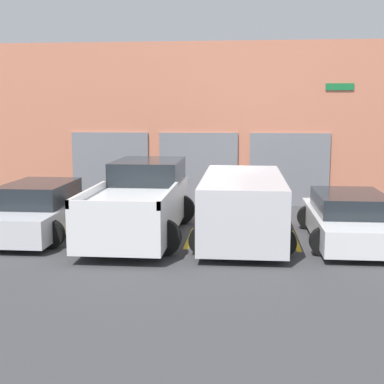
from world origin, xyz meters
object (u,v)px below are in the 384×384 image
(pickup_truck, at_px, (141,202))
(sedan_white, at_px, (350,219))
(sedan_side, at_px, (243,205))
(van_right, at_px, (39,210))

(pickup_truck, relative_size, sedan_white, 1.25)
(pickup_truck, bearing_deg, sedan_white, -2.72)
(pickup_truck, height_order, sedan_side, pickup_truck)
(pickup_truck, xyz_separation_m, sedan_side, (2.62, -0.27, 0.00))
(sedan_side, height_order, van_right, sedan_side)
(pickup_truck, bearing_deg, sedan_side, -5.94)
(sedan_white, relative_size, sedan_side, 0.89)
(sedan_white, distance_m, van_right, 7.85)
(pickup_truck, distance_m, sedan_white, 5.25)
(pickup_truck, height_order, sedan_white, pickup_truck)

